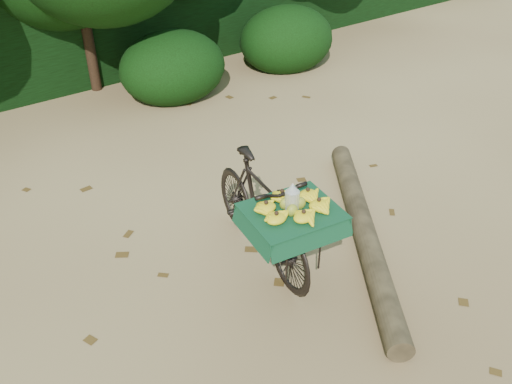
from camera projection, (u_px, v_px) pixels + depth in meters
ground at (251, 257)px, 5.88m from camera, size 80.00×80.00×0.00m
vendor_bicycle at (262, 212)px, 5.55m from camera, size 0.97×2.00×1.18m
fallen_log at (364, 230)px, 6.08m from camera, size 2.21×2.96×0.25m
hedge_backdrop at (41, 32)px, 9.58m from camera, size 26.00×1.80×1.80m
bush_clumps at (119, 84)px, 8.74m from camera, size 8.80×1.70×0.90m
leaf_litter at (218, 228)px, 6.31m from camera, size 7.00×7.30×0.01m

